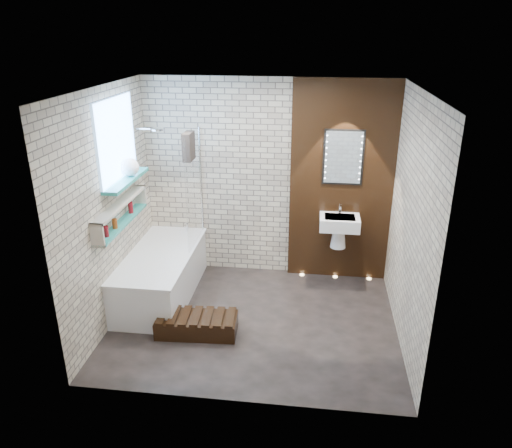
# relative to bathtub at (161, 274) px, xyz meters

# --- Properties ---
(ground) EXTENTS (3.20, 3.20, 0.00)m
(ground) POSITION_rel_bathtub_xyz_m (1.22, -0.45, -0.29)
(ground) COLOR black
(ground) RESTS_ON ground
(room_shell) EXTENTS (3.24, 3.20, 2.60)m
(room_shell) POSITION_rel_bathtub_xyz_m (1.22, -0.45, 1.01)
(room_shell) COLOR #A0927F
(room_shell) RESTS_ON ground
(walnut_panel) EXTENTS (1.30, 0.06, 2.60)m
(walnut_panel) POSITION_rel_bathtub_xyz_m (2.17, 0.82, 1.01)
(walnut_panel) COLOR black
(walnut_panel) RESTS_ON ground
(clerestory_window) EXTENTS (0.18, 1.00, 0.94)m
(clerestory_window) POSITION_rel_bathtub_xyz_m (-0.34, -0.10, 1.61)
(clerestory_window) COLOR #7FADE0
(clerestory_window) RESTS_ON room_shell
(display_niche) EXTENTS (0.14, 1.30, 0.26)m
(display_niche) POSITION_rel_bathtub_xyz_m (-0.31, -0.30, 0.91)
(display_niche) COLOR teal
(display_niche) RESTS_ON room_shell
(bathtub) EXTENTS (0.79, 1.74, 0.70)m
(bathtub) POSITION_rel_bathtub_xyz_m (0.00, 0.00, 0.00)
(bathtub) COLOR white
(bathtub) RESTS_ON ground
(bath_screen) EXTENTS (0.01, 0.78, 1.40)m
(bath_screen) POSITION_rel_bathtub_xyz_m (0.35, 0.44, 0.99)
(bath_screen) COLOR white
(bath_screen) RESTS_ON bathtub
(towel) EXTENTS (0.10, 0.25, 0.33)m
(towel) POSITION_rel_bathtub_xyz_m (0.35, 0.28, 1.56)
(towel) COLOR black
(towel) RESTS_ON bath_screen
(shower_head) EXTENTS (0.18, 0.18, 0.02)m
(shower_head) POSITION_rel_bathtub_xyz_m (-0.08, 0.50, 1.71)
(shower_head) COLOR silver
(shower_head) RESTS_ON room_shell
(washbasin) EXTENTS (0.50, 0.36, 0.58)m
(washbasin) POSITION_rel_bathtub_xyz_m (2.17, 0.62, 0.50)
(washbasin) COLOR white
(washbasin) RESTS_ON walnut_panel
(led_mirror) EXTENTS (0.50, 0.02, 0.70)m
(led_mirror) POSITION_rel_bathtub_xyz_m (2.17, 0.78, 1.36)
(led_mirror) COLOR black
(led_mirror) RESTS_ON walnut_panel
(walnut_step) EXTENTS (0.90, 0.44, 0.20)m
(walnut_step) POSITION_rel_bathtub_xyz_m (0.62, -0.75, -0.19)
(walnut_step) COLOR black
(walnut_step) RESTS_ON ground
(niche_bottles) EXTENTS (0.06, 0.76, 0.14)m
(niche_bottles) POSITION_rel_bathtub_xyz_m (-0.31, -0.37, 0.87)
(niche_bottles) COLOR #923F16
(niche_bottles) RESTS_ON display_niche
(sill_vases) EXTENTS (0.21, 0.21, 0.21)m
(sill_vases) POSITION_rel_bathtub_xyz_m (-0.28, 0.01, 1.36)
(sill_vases) COLOR white
(sill_vases) RESTS_ON clerestory_window
(floor_uplights) EXTENTS (0.96, 0.06, 0.01)m
(floor_uplights) POSITION_rel_bathtub_xyz_m (2.17, 0.75, -0.29)
(floor_uplights) COLOR #FFD899
(floor_uplights) RESTS_ON ground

